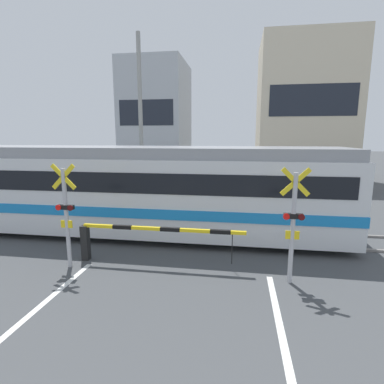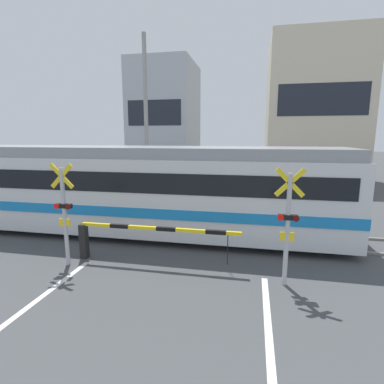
{
  "view_description": "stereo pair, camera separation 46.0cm",
  "coord_description": "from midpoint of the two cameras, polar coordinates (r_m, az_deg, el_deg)",
  "views": [
    {
      "loc": [
        1.6,
        1.2,
        3.5
      ],
      "look_at": [
        0.0,
        11.35,
        1.6
      ],
      "focal_mm": 28.0,
      "sensor_mm": 36.0,
      "label": 1
    },
    {
      "loc": [
        2.05,
        1.28,
        3.5
      ],
      "look_at": [
        0.0,
        11.35,
        1.6
      ],
      "focal_mm": 28.0,
      "sensor_mm": 36.0,
      "label": 2
    }
  ],
  "objects": [
    {
      "name": "rail_track_near",
      "position": [
        10.26,
        0.59,
        -9.24
      ],
      "size": [
        50.0,
        0.1,
        0.08
      ],
      "color": "gray",
      "rests_on": "ground_plane"
    },
    {
      "name": "rail_track_far",
      "position": [
        11.59,
        1.95,
        -6.89
      ],
      "size": [
        50.0,
        0.1,
        0.08
      ],
      "color": "gray",
      "rests_on": "ground_plane"
    },
    {
      "name": "commuter_train",
      "position": [
        11.75,
        -16.87,
        1.17
      ],
      "size": [
        17.99,
        3.05,
        3.15
      ],
      "color": "silver",
      "rests_on": "ground_plane"
    },
    {
      "name": "crossing_barrier_near",
      "position": [
        8.62,
        -10.76,
        -7.94
      ],
      "size": [
        4.63,
        0.2,
        1.08
      ],
      "color": "black",
      "rests_on": "ground_plane"
    },
    {
      "name": "crossing_barrier_far",
      "position": [
        13.44,
        9.22,
        -1.22
      ],
      "size": [
        4.63,
        0.2,
        1.08
      ],
      "color": "black",
      "rests_on": "ground_plane"
    },
    {
      "name": "crossing_signal_left",
      "position": [
        8.69,
        -21.78,
        -3.26
      ],
      "size": [
        0.68,
        0.15,
        2.82
      ],
      "color": "#B2B2B7",
      "rests_on": "ground_plane"
    },
    {
      "name": "crossing_signal_right",
      "position": [
        7.37,
        19.49,
        -5.49
      ],
      "size": [
        0.68,
        0.15,
        2.82
      ],
      "color": "#B2B2B7",
      "rests_on": "ground_plane"
    },
    {
      "name": "pedestrian",
      "position": [
        17.3,
        8.97,
        1.86
      ],
      "size": [
        0.38,
        0.22,
        1.65
      ],
      "color": "#33384C",
      "rests_on": "ground_plane"
    },
    {
      "name": "building_left_of_street",
      "position": [
        27.02,
        -4.55,
        13.31
      ],
      "size": [
        5.11,
        6.2,
        9.68
      ],
      "color": "#B2B7BC",
      "rests_on": "ground_plane"
    },
    {
      "name": "building_right_of_street",
      "position": [
        26.46,
        22.61,
        14.01
      ],
      "size": [
        7.13,
        6.2,
        10.97
      ],
      "color": "beige",
      "rests_on": "ground_plane"
    },
    {
      "name": "utility_pole_streetside",
      "position": [
        16.61,
        -7.93,
        13.39
      ],
      "size": [
        0.22,
        0.22,
        8.74
      ],
      "color": "gray",
      "rests_on": "ground_plane"
    }
  ]
}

